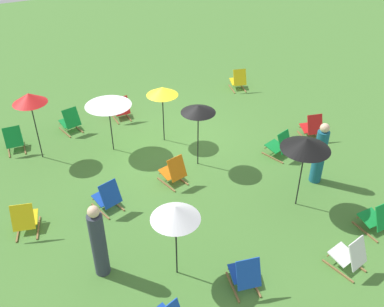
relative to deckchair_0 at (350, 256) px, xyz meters
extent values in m
plane|color=#477A33|center=(1.09, -5.86, -0.37)|extent=(40.00, 40.00, 0.00)
cube|color=olive|center=(-0.21, -0.09, -0.35)|extent=(0.16, 0.76, 0.04)
cube|color=olive|center=(0.23, -0.02, -0.35)|extent=(0.16, 0.76, 0.04)
cube|color=white|center=(0.03, -0.15, -0.10)|extent=(0.55, 0.51, 0.13)
cube|color=white|center=(-0.02, 0.14, 0.18)|extent=(0.51, 0.32, 0.57)
cylinder|color=olive|center=(0.06, -0.35, -0.17)|extent=(0.44, 0.10, 0.03)
cube|color=olive|center=(5.34, -4.30, -0.35)|extent=(0.26, 0.74, 0.04)
cube|color=olive|center=(5.76, -4.43, -0.35)|extent=(0.26, 0.74, 0.04)
cube|color=yellow|center=(5.52, -4.46, -0.10)|extent=(0.59, 0.55, 0.13)
cube|color=yellow|center=(5.61, -4.18, 0.18)|extent=(0.53, 0.38, 0.57)
cylinder|color=olive|center=(5.46, -4.66, -0.17)|extent=(0.43, 0.16, 0.03)
cube|color=olive|center=(3.48, -4.27, -0.35)|extent=(0.22, 0.74, 0.04)
cube|color=olive|center=(3.90, -4.16, -0.35)|extent=(0.22, 0.74, 0.04)
cube|color=#1947B7|center=(3.71, -4.31, -0.10)|extent=(0.57, 0.54, 0.13)
cube|color=#1947B7|center=(3.64, -4.02, 0.18)|extent=(0.53, 0.36, 0.57)
cylinder|color=olive|center=(3.76, -4.50, -0.17)|extent=(0.43, 0.14, 0.03)
cube|color=olive|center=(-1.60, -4.10, -0.35)|extent=(0.23, 0.74, 0.04)
cube|color=olive|center=(-1.18, -3.98, -0.35)|extent=(0.23, 0.74, 0.04)
cube|color=#148C38|center=(-1.36, -4.14, -0.10)|extent=(0.58, 0.54, 0.13)
cube|color=#148C38|center=(-1.44, -3.85, 0.18)|extent=(0.53, 0.36, 0.57)
cylinder|color=olive|center=(-1.31, -4.33, -0.17)|extent=(0.43, 0.14, 0.03)
cube|color=olive|center=(-3.14, -8.31, -0.35)|extent=(0.25, 0.74, 0.04)
cube|color=olive|center=(-2.72, -8.43, -0.35)|extent=(0.25, 0.74, 0.04)
cube|color=yellow|center=(-2.96, -8.46, -0.10)|extent=(0.58, 0.55, 0.13)
cube|color=yellow|center=(-2.87, -8.18, 0.18)|extent=(0.53, 0.37, 0.57)
cylinder|color=olive|center=(-3.01, -8.66, -0.17)|extent=(0.43, 0.15, 0.03)
cube|color=olive|center=(1.61, -4.42, -0.35)|extent=(0.18, 0.75, 0.04)
cube|color=olive|center=(2.05, -4.33, -0.35)|extent=(0.18, 0.75, 0.04)
cube|color=orange|center=(1.85, -4.48, -0.10)|extent=(0.56, 0.52, 0.13)
cube|color=orange|center=(1.79, -4.18, 0.18)|extent=(0.52, 0.34, 0.57)
cylinder|color=olive|center=(1.89, -4.67, -0.17)|extent=(0.44, 0.11, 0.03)
cube|color=olive|center=(3.23, -8.37, -0.35)|extent=(0.19, 0.75, 0.04)
cube|color=olive|center=(3.66, -8.28, -0.35)|extent=(0.19, 0.75, 0.04)
cube|color=#148C38|center=(3.47, -8.43, -0.10)|extent=(0.56, 0.52, 0.13)
cube|color=#148C38|center=(3.41, -8.13, 0.18)|extent=(0.52, 0.34, 0.57)
cylinder|color=olive|center=(3.51, -8.62, -0.17)|extent=(0.44, 0.11, 0.03)
cube|color=olive|center=(1.92, -0.63, -0.35)|extent=(0.21, 0.75, 0.04)
cube|color=olive|center=(2.34, -0.73, -0.35)|extent=(0.21, 0.75, 0.04)
cube|color=#1947B7|center=(2.11, -0.78, -0.10)|extent=(0.57, 0.53, 0.13)
cube|color=#1947B7|center=(2.18, -0.48, 0.18)|extent=(0.52, 0.35, 0.57)
cylinder|color=olive|center=(2.06, -0.97, -0.17)|extent=(0.43, 0.13, 0.03)
cube|color=olive|center=(-1.59, -0.55, -0.35)|extent=(0.05, 0.76, 0.04)
cube|color=olive|center=(-1.15, -0.56, -0.35)|extent=(0.05, 0.76, 0.04)
cube|color=#148C38|center=(-1.37, -0.66, -0.10)|extent=(0.49, 0.44, 0.13)
cube|color=#148C38|center=(-1.37, -0.36, 0.18)|extent=(0.48, 0.26, 0.57)
cylinder|color=olive|center=(-1.38, -0.86, -0.17)|extent=(0.44, 0.04, 0.03)
cube|color=olive|center=(1.53, -8.33, -0.35)|extent=(0.06, 0.76, 0.04)
cube|color=olive|center=(1.97, -8.35, -0.35)|extent=(0.06, 0.76, 0.04)
cube|color=red|center=(1.75, -8.44, -0.10)|extent=(0.49, 0.45, 0.13)
cube|color=red|center=(1.76, -8.14, 0.18)|extent=(0.49, 0.26, 0.57)
cylinder|color=olive|center=(1.74, -8.64, -0.17)|extent=(0.44, 0.04, 0.03)
cube|color=olive|center=(-3.14, -4.32, -0.35)|extent=(0.23, 0.74, 0.04)
cube|color=olive|center=(-2.71, -4.44, -0.35)|extent=(0.23, 0.74, 0.04)
cube|color=red|center=(-2.95, -4.48, -0.10)|extent=(0.58, 0.54, 0.13)
cube|color=red|center=(-2.87, -4.19, 0.18)|extent=(0.53, 0.36, 0.57)
cylinder|color=olive|center=(-3.00, -4.67, -0.17)|extent=(0.43, 0.14, 0.03)
cube|color=olive|center=(4.95, -8.00, -0.35)|extent=(0.10, 0.76, 0.04)
cube|color=olive|center=(5.39, -8.04, -0.35)|extent=(0.10, 0.76, 0.04)
cube|color=#148C38|center=(5.17, -8.12, -0.10)|extent=(0.51, 0.47, 0.13)
cube|color=#148C38|center=(5.19, -7.82, 0.18)|extent=(0.50, 0.28, 0.57)
cylinder|color=olive|center=(5.15, -8.32, -0.17)|extent=(0.44, 0.06, 0.03)
cylinder|color=black|center=(4.58, -7.25, 0.63)|extent=(0.03, 0.03, 1.99)
cone|color=red|center=(4.58, -7.25, 1.51)|extent=(0.92, 0.92, 0.28)
cylinder|color=black|center=(2.65, -6.65, 0.47)|extent=(0.03, 0.03, 1.68)
cone|color=white|center=(2.65, -6.65, 1.22)|extent=(1.30, 1.30, 0.25)
cylinder|color=black|center=(3.13, -1.61, 0.50)|extent=(0.03, 0.03, 1.74)
cone|color=white|center=(3.13, -1.61, 1.25)|extent=(0.96, 0.96, 0.29)
cylinder|color=black|center=(-0.44, -2.10, 0.57)|extent=(0.03, 0.03, 1.87)
cone|color=black|center=(-0.44, -2.10, 1.39)|extent=(1.15, 1.15, 0.27)
cylinder|color=black|center=(0.83, -4.79, 0.54)|extent=(0.03, 0.03, 1.81)
cone|color=black|center=(0.83, -4.79, 1.36)|extent=(0.92, 0.92, 0.20)
cylinder|color=black|center=(1.10, -6.40, 0.50)|extent=(0.03, 0.03, 1.73)
cone|color=yellow|center=(1.10, -6.40, 1.27)|extent=(0.92, 0.92, 0.24)
cylinder|color=#195972|center=(-1.52, -2.61, 0.38)|extent=(0.42, 0.42, 1.50)
sphere|color=beige|center=(-1.52, -2.61, 1.24)|extent=(0.24, 0.24, 0.24)
cylinder|color=#333847|center=(4.45, -2.37, 0.39)|extent=(0.35, 0.35, 1.52)
sphere|color=beige|center=(4.45, -2.37, 1.25)|extent=(0.23, 0.23, 0.23)
camera|label=1|loc=(5.73, 3.74, 6.51)|focal=39.83mm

